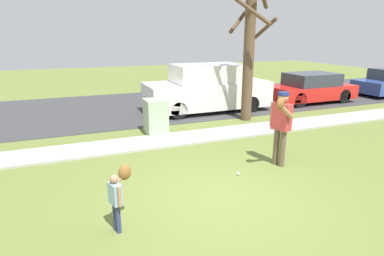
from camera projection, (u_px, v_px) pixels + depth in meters
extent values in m
plane|color=olive|center=(167.00, 142.00, 9.41)|extent=(48.00, 48.00, 0.00)
cube|color=#A3A39E|center=(166.00, 140.00, 9.49)|extent=(36.00, 1.20, 0.06)
cube|color=#38383A|center=(132.00, 107.00, 13.96)|extent=(36.00, 6.80, 0.02)
cylinder|color=brown|center=(282.00, 149.00, 7.59)|extent=(0.14, 0.14, 0.88)
cylinder|color=brown|center=(276.00, 147.00, 7.72)|extent=(0.14, 0.14, 0.88)
cube|color=#B73838|center=(282.00, 117.00, 7.44)|extent=(0.36, 0.48, 0.63)
sphere|color=#A87A5B|center=(283.00, 98.00, 7.31)|extent=(0.24, 0.24, 0.24)
cylinder|color=navy|center=(284.00, 94.00, 7.29)|extent=(0.25, 0.25, 0.07)
cylinder|color=#A87A5B|center=(286.00, 111.00, 7.02)|extent=(0.55, 0.27, 0.42)
ellipsoid|color=brown|center=(281.00, 103.00, 6.84)|extent=(0.25, 0.20, 0.26)
cylinder|color=#A87A5B|center=(272.00, 114.00, 7.63)|extent=(0.10, 0.10, 0.59)
cylinder|color=navy|center=(115.00, 216.00, 5.12)|extent=(0.08, 0.08, 0.49)
cylinder|color=navy|center=(118.00, 219.00, 5.05)|extent=(0.08, 0.08, 0.49)
cube|color=#8CADC6|center=(115.00, 194.00, 4.97)|extent=(0.20, 0.26, 0.35)
sphere|color=#A87A5B|center=(114.00, 179.00, 4.90)|extent=(0.13, 0.13, 0.13)
cylinder|color=#A87A5B|center=(119.00, 180.00, 5.13)|extent=(0.30, 0.15, 0.23)
ellipsoid|color=brown|center=(125.00, 172.00, 5.17)|extent=(0.25, 0.20, 0.26)
cylinder|color=#A87A5B|center=(120.00, 197.00, 4.86)|extent=(0.06, 0.06, 0.33)
sphere|color=white|center=(238.00, 174.00, 7.19)|extent=(0.07, 0.07, 0.07)
cube|color=#9EB293|center=(156.00, 117.00, 10.09)|extent=(0.63, 0.78, 1.10)
cylinder|color=brown|center=(249.00, 54.00, 11.25)|extent=(0.38, 0.38, 4.76)
cylinder|color=brown|center=(260.00, 33.00, 11.39)|extent=(0.54, 1.36, 1.03)
cylinder|color=brown|center=(239.00, 21.00, 11.21)|extent=(1.05, 0.69, 0.85)
cylinder|color=brown|center=(248.00, 8.00, 10.26)|extent=(1.26, 1.11, 1.14)
cube|color=silver|center=(207.00, 94.00, 13.06)|extent=(5.00, 1.95, 1.00)
cube|color=silver|center=(208.00, 73.00, 12.83)|extent=(2.75, 1.79, 0.70)
cylinder|color=black|center=(178.00, 110.00, 11.84)|extent=(0.64, 0.22, 0.64)
cylinder|color=black|center=(165.00, 102.00, 13.38)|extent=(0.64, 0.22, 0.64)
cylinder|color=black|center=(251.00, 104.00, 12.94)|extent=(0.64, 0.22, 0.64)
cylinder|color=black|center=(231.00, 97.00, 14.49)|extent=(0.64, 0.22, 0.64)
cube|color=red|center=(310.00, 92.00, 14.82)|extent=(4.00, 1.75, 0.60)
cube|color=#2D333D|center=(312.00, 79.00, 14.66)|extent=(2.20, 1.61, 0.55)
cylinder|color=black|center=(299.00, 100.00, 13.74)|extent=(0.64, 0.22, 0.64)
cylinder|color=black|center=(278.00, 94.00, 15.11)|extent=(0.64, 0.22, 0.64)
cylinder|color=black|center=(344.00, 96.00, 14.63)|extent=(0.64, 0.22, 0.64)
cylinder|color=black|center=(319.00, 91.00, 15.99)|extent=(0.64, 0.22, 0.64)
cylinder|color=black|center=(363.00, 88.00, 16.97)|extent=(0.64, 0.22, 0.64)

